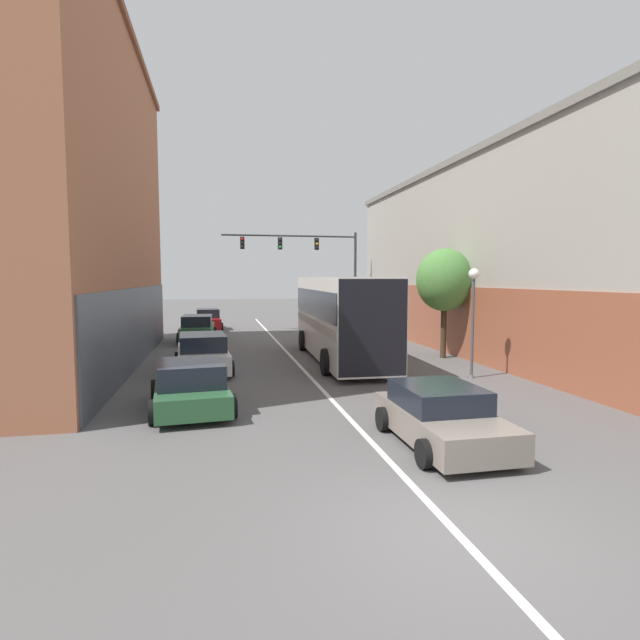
% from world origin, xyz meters
% --- Properties ---
extents(ground_plane, '(160.00, 160.00, 0.00)m').
position_xyz_m(ground_plane, '(0.00, 0.00, 0.00)').
color(ground_plane, '#565454').
extents(lane_center_line, '(0.14, 43.48, 0.01)m').
position_xyz_m(lane_center_line, '(0.00, 15.74, 0.00)').
color(lane_center_line, silver).
rests_on(lane_center_line, ground_plane).
extents(building_left_brick, '(7.97, 18.80, 13.46)m').
position_xyz_m(building_left_brick, '(-10.30, 15.28, 6.85)').
color(building_left_brick, '#A86647').
rests_on(building_left_brick, ground_plane).
extents(building_right_storefront, '(6.54, 28.28, 9.13)m').
position_xyz_m(building_right_storefront, '(10.61, 15.00, 4.67)').
color(building_right_storefront, '#9E998E').
rests_on(building_right_storefront, ground_plane).
extents(bus, '(3.01, 10.41, 3.63)m').
position_xyz_m(bus, '(1.97, 14.66, 2.03)').
color(bus, silver).
rests_on(bus, ground_plane).
extents(hatchback_foreground, '(2.08, 3.84, 1.25)m').
position_xyz_m(hatchback_foreground, '(1.45, 3.57, 0.60)').
color(hatchback_foreground, slate).
rests_on(hatchback_foreground, ground_plane).
extents(parked_car_left_near, '(2.33, 4.59, 1.47)m').
position_xyz_m(parked_car_left_near, '(-3.85, 13.22, 0.69)').
color(parked_car_left_near, silver).
rests_on(parked_car_left_near, ground_plane).
extents(parked_car_left_mid, '(2.08, 4.42, 1.50)m').
position_xyz_m(parked_car_left_mid, '(-4.39, 22.55, 0.71)').
color(parked_car_left_mid, '#285633').
rests_on(parked_car_left_mid, ground_plane).
extents(parked_car_left_far, '(2.08, 4.14, 1.47)m').
position_xyz_m(parked_car_left_far, '(-3.95, 29.15, 0.68)').
color(parked_car_left_far, red).
rests_on(parked_car_left_far, ground_plane).
extents(parked_car_left_distant, '(2.42, 4.15, 1.35)m').
position_xyz_m(parked_car_left_distant, '(-4.01, 7.53, 0.64)').
color(parked_car_left_distant, '#285633').
rests_on(parked_car_left_distant, ground_plane).
extents(traffic_signal_gantry, '(9.24, 0.36, 6.72)m').
position_xyz_m(traffic_signal_gantry, '(3.13, 27.47, 5.04)').
color(traffic_signal_gantry, '#333338').
rests_on(traffic_signal_gantry, ground_plane).
extents(street_lamp, '(0.38, 0.38, 3.93)m').
position_xyz_m(street_lamp, '(5.66, 10.00, 2.61)').
color(street_lamp, '#47474C').
rests_on(street_lamp, ground_plane).
extents(street_tree_near, '(2.54, 2.28, 4.90)m').
position_xyz_m(street_tree_near, '(6.67, 14.43, 3.48)').
color(street_tree_near, '#3D2D1E').
rests_on(street_tree_near, ground_plane).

